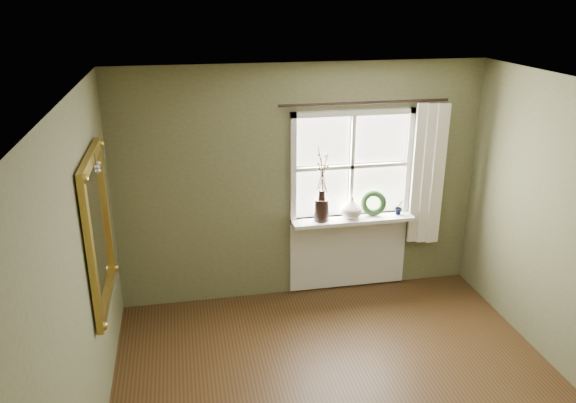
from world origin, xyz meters
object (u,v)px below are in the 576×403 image
(cream_vase, at_px, (352,207))
(gilt_mirror, at_px, (98,230))
(dark_jug, at_px, (321,210))
(wreath, at_px, (373,206))

(cream_vase, relative_size, gilt_mirror, 0.19)
(dark_jug, bearing_deg, wreath, 3.78)
(cream_vase, xyz_separation_m, wreath, (0.27, 0.04, -0.02))
(cream_vase, distance_m, gilt_mirror, 2.75)
(wreath, bearing_deg, dark_jug, -162.38)
(cream_vase, distance_m, wreath, 0.27)
(dark_jug, height_order, cream_vase, cream_vase)
(dark_jug, relative_size, gilt_mirror, 0.19)
(cream_vase, height_order, gilt_mirror, gilt_mirror)
(dark_jug, height_order, wreath, wreath)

